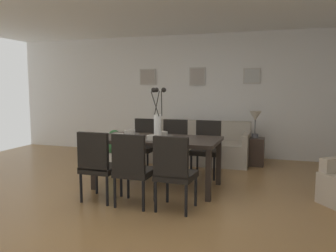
{
  "coord_description": "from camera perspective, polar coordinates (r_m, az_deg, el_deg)",
  "views": [
    {
      "loc": [
        1.57,
        -4.04,
        1.49
      ],
      "look_at": [
        0.09,
        0.55,
        0.93
      ],
      "focal_mm": 36.49,
      "sensor_mm": 36.0,
      "label": 1
    }
  ],
  "objects": [
    {
      "name": "bowl_near_left",
      "position": [
        5.02,
        -8.35,
        -1.57
      ],
      "size": [
        0.17,
        0.17,
        0.07
      ],
      "color": "#B2ADA3",
      "rests_on": "dining_table"
    },
    {
      "name": "back_wall_panel",
      "position": [
        7.46,
        5.72,
        5.11
      ],
      "size": [
        9.0,
        0.1,
        2.6
      ],
      "primitive_type": "cube",
      "color": "silver",
      "rests_on": "ground"
    },
    {
      "name": "dining_chair_near_right",
      "position": [
        6.02,
        -4.08,
        -2.76
      ],
      "size": [
        0.46,
        0.46,
        0.92
      ],
      "color": "black",
      "rests_on": "ground"
    },
    {
      "name": "placemat_near_right",
      "position": [
        5.4,
        -6.41,
        -1.38
      ],
      "size": [
        0.32,
        0.32,
        0.01
      ],
      "primitive_type": "cylinder",
      "color": "#4C4742",
      "rests_on": "dining_table"
    },
    {
      "name": "bowl_far_right",
      "position": [
        5.2,
        -0.97,
        -1.23
      ],
      "size": [
        0.17,
        0.17,
        0.07
      ],
      "color": "#B2ADA3",
      "rests_on": "dining_table"
    },
    {
      "name": "framed_picture_right",
      "position": [
        7.24,
        13.84,
        8.11
      ],
      "size": [
        0.34,
        0.03,
        0.32
      ],
      "color": "#B2ADA3"
    },
    {
      "name": "ground_plane",
      "position": [
        4.58,
        -3.26,
        -12.36
      ],
      "size": [
        9.0,
        9.0,
        0.0
      ],
      "primitive_type": "plane",
      "color": "olive"
    },
    {
      "name": "potted_plant",
      "position": [
        6.66,
        -9.15,
        -3.14
      ],
      "size": [
        0.36,
        0.36,
        0.67
      ],
      "color": "silver",
      "rests_on": "ground"
    },
    {
      "name": "ceiling_panel",
      "position": [
        4.85,
        -1.66,
        20.34
      ],
      "size": [
        9.0,
        7.2,
        0.08
      ],
      "primitive_type": "cube",
      "color": "white"
    },
    {
      "name": "dining_chair_far_right",
      "position": [
        5.86,
        0.99,
        -3.01
      ],
      "size": [
        0.47,
        0.47,
        0.92
      ],
      "color": "black",
      "rests_on": "ground"
    },
    {
      "name": "placemat_near_left",
      "position": [
        5.03,
        -8.34,
        -1.99
      ],
      "size": [
        0.32,
        0.32,
        0.01
      ],
      "primitive_type": "cylinder",
      "color": "#4C4742",
      "rests_on": "dining_table"
    },
    {
      "name": "dining_table",
      "position": [
        5.02,
        -1.73,
        -2.86
      ],
      "size": [
        1.8,
        0.92,
        0.74
      ],
      "color": "black",
      "rests_on": "ground"
    },
    {
      "name": "framed_picture_center",
      "position": [
        7.41,
        4.93,
        8.24
      ],
      "size": [
        0.35,
        0.03,
        0.39
      ],
      "color": "#B2ADA3"
    },
    {
      "name": "table_lamp",
      "position": [
        6.63,
        14.38,
        1.23
      ],
      "size": [
        0.22,
        0.22,
        0.51
      ],
      "color": "#4C4C51",
      "rests_on": "side_table"
    },
    {
      "name": "sofa",
      "position": [
        6.82,
        5.22,
        -3.65
      ],
      "size": [
        1.95,
        0.84,
        0.8
      ],
      "color": "#A89E8E",
      "rests_on": "ground"
    },
    {
      "name": "dining_chair_near_left",
      "position": [
        4.51,
        -11.62,
        -6.05
      ],
      "size": [
        0.45,
        0.45,
        0.92
      ],
      "color": "black",
      "rests_on": "ground"
    },
    {
      "name": "framed_picture_left",
      "position": [
        7.75,
        -3.4,
        8.17
      ],
      "size": [
        0.38,
        0.03,
        0.36
      ],
      "color": "#B2ADA3"
    },
    {
      "name": "centerpiece_vase",
      "position": [
        4.98,
        -1.73,
        1.23
      ],
      "size": [
        0.21,
        0.23,
        0.73
      ],
      "color": "white",
      "rests_on": "dining_table"
    },
    {
      "name": "placemat_far_left",
      "position": [
        4.82,
        -2.56,
        -2.3
      ],
      "size": [
        0.32,
        0.32,
        0.01
      ],
      "primitive_type": "cylinder",
      "color": "#4C4742",
      "rests_on": "dining_table"
    },
    {
      "name": "placemat_far_right",
      "position": [
        5.2,
        -0.97,
        -1.64
      ],
      "size": [
        0.32,
        0.32,
        0.01
      ],
      "primitive_type": "cylinder",
      "color": "#4C4742",
      "rests_on": "dining_table"
    },
    {
      "name": "dining_chair_far_left",
      "position": [
        4.25,
        -5.95,
        -6.71
      ],
      "size": [
        0.45,
        0.45,
        0.92
      ],
      "color": "black",
      "rests_on": "ground"
    },
    {
      "name": "dining_chair_mid_left",
      "position": [
        4.07,
        1.01,
        -7.28
      ],
      "size": [
        0.47,
        0.47,
        0.92
      ],
      "color": "black",
      "rests_on": "ground"
    },
    {
      "name": "dining_chair_mid_right",
      "position": [
        5.74,
        6.49,
        -3.25
      ],
      "size": [
        0.46,
        0.46,
        0.92
      ],
      "color": "black",
      "rests_on": "ground"
    },
    {
      "name": "bowl_far_left",
      "position": [
        4.81,
        -2.56,
        -1.87
      ],
      "size": [
        0.17,
        0.17,
        0.07
      ],
      "color": "#B2ADA3",
      "rests_on": "dining_table"
    },
    {
      "name": "side_table",
      "position": [
        6.72,
        14.22,
        -4.15
      ],
      "size": [
        0.36,
        0.36,
        0.52
      ],
      "primitive_type": "cube",
      "color": "#33261E",
      "rests_on": "ground"
    },
    {
      "name": "bowl_near_right",
      "position": [
        5.39,
        -6.41,
        -0.98
      ],
      "size": [
        0.17,
        0.17,
        0.07
      ],
      "color": "#B2ADA3",
      "rests_on": "dining_table"
    }
  ]
}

